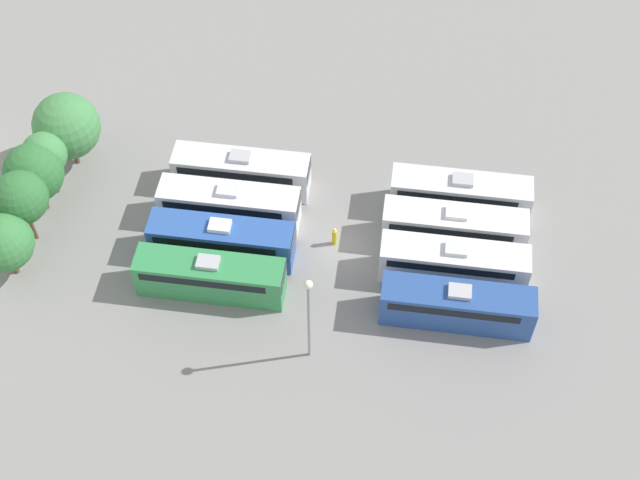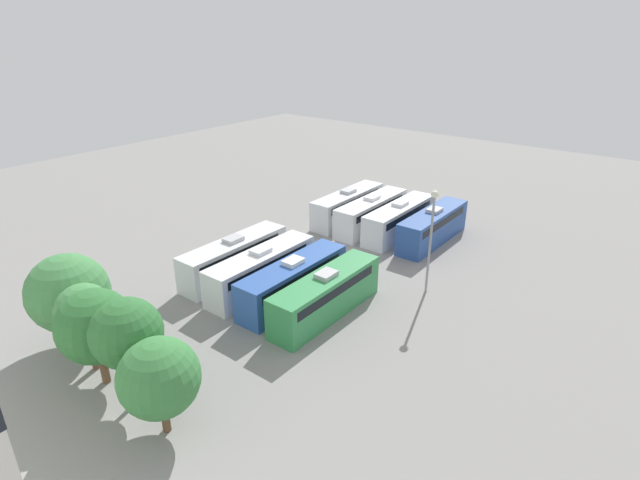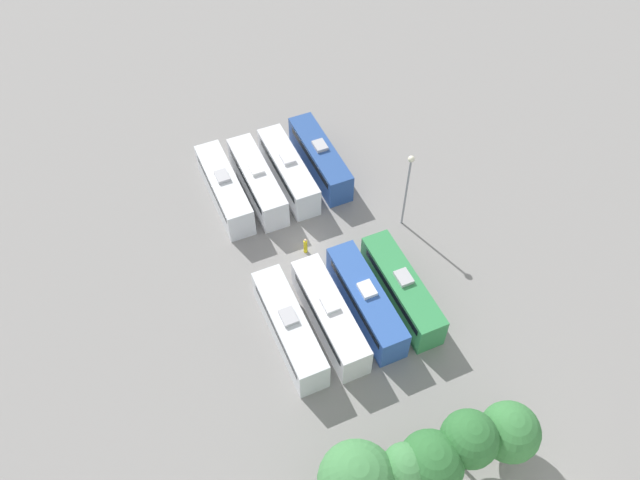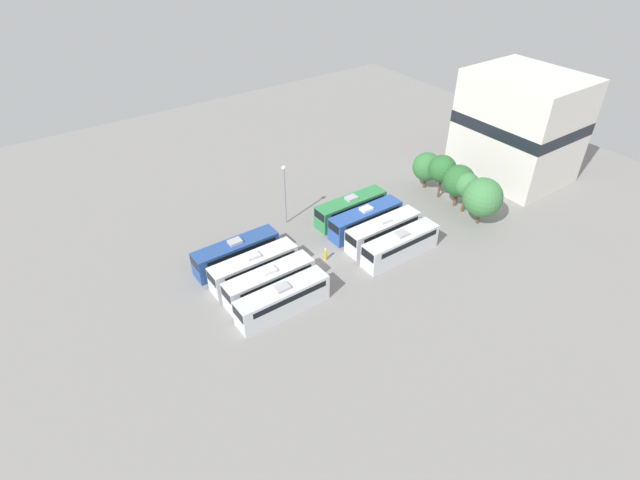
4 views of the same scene
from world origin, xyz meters
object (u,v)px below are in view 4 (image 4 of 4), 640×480
Objects in this scene: bus_5 at (366,219)px; bus_6 at (383,231)px; bus_3 at (283,299)px; tree_2 at (459,181)px; bus_0 at (237,252)px; bus_1 at (254,267)px; bus_7 at (401,245)px; worker_person at (326,254)px; bus_4 at (351,208)px; tree_1 at (442,169)px; tree_0 at (427,167)px; tree_3 at (467,185)px; depot_building at (519,126)px; light_pole at (285,186)px; bus_2 at (270,281)px; tree_4 at (483,197)px.

bus_6 is (3.42, 0.10, 0.00)m from bus_5.
bus_3 is 1.70× the size of tree_2.
tree_2 is at bearing 79.32° from bus_0.
bus_1 is 1.00× the size of bus_7.
bus_4 is at bearing 123.26° from worker_person.
bus_6 is at bearing -0.44° from bus_4.
tree_2 is (3.04, 0.24, -0.66)m from tree_1.
tree_0 is at bearing 96.95° from bus_1.
tree_2 is at bearing 170.16° from tree_3.
depot_building reaches higher than tree_0.
tree_1 is at bearing 84.55° from bus_0.
bus_3 is 1.23× the size of light_pole.
bus_3 is 17.83m from bus_6.
bus_7 is 15.71m from tree_2.
bus_5 reaches higher than worker_person.
bus_6 is 15.22m from tree_1.
tree_2 reaches higher than bus_2.
tree_0 is at bearing -107.99° from depot_building.
bus_7 is at bearing 78.64° from bus_2.
bus_3 is 1.00× the size of bus_6.
tree_2 is 1.05× the size of tree_3.
light_pole is 1.39× the size of tree_2.
bus_0 is 1.00× the size of bus_6.
bus_5 is 8.54m from worker_person.
bus_5 is at bearing 101.77° from bus_2.
tree_4 is at bearing 60.91° from bus_5.
tree_4 reaches higher than tree_1.
bus_0 reaches higher than worker_person.
bus_4 and bus_6 have the same top height.
tree_0 reaches higher than bus_4.
bus_4 is 1.00× the size of bus_7.
worker_person is at bearing 99.15° from bus_2.
tree_0 is (-10.59, 32.35, 1.76)m from bus_3.
tree_1 is (-3.96, 31.60, 2.93)m from bus_2.
tree_3 is at bearing 168.39° from tree_4.
worker_person is at bearing -75.47° from bus_5.
light_pole is (-4.44, -7.89, 4.09)m from bus_4.
bus_1 is 46.92m from depot_building.
bus_0 is 1.00× the size of bus_7.
depot_building is at bearing 72.01° from tree_0.
tree_4 is (0.79, 31.19, 2.34)m from bus_3.
bus_5 is at bearing -100.11° from tree_2.
bus_1 is 1.00× the size of bus_3.
worker_person is (5.60, 9.36, -0.94)m from bus_0.
bus_3 is at bearing -77.15° from tree_1.
bus_4 is 30.14m from depot_building.
tree_1 reaches higher than tree_2.
bus_1 is 6.68m from bus_3.
bus_3 is 32.53m from tree_2.
bus_1 is 1.00× the size of bus_4.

